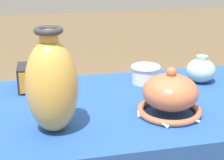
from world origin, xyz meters
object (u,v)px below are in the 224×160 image
object	(u,v)px
vase_dome_bell	(170,96)
cup_wide_ivory	(145,73)
mosaic_tile_box	(36,77)
vase_tall_bulbous	(52,85)
jar_round_celadon	(201,70)

from	to	relation	value
vase_dome_bell	cup_wide_ivory	world-z (taller)	vase_dome_bell
mosaic_tile_box	cup_wide_ivory	world-z (taller)	mosaic_tile_box
vase_tall_bulbous	vase_dome_bell	world-z (taller)	vase_tall_bulbous
vase_dome_bell	jar_round_celadon	world-z (taller)	vase_dome_bell
vase_tall_bulbous	cup_wide_ivory	size ratio (longest dim) A/B	2.56
cup_wide_ivory	vase_tall_bulbous	bearing A→B (deg)	-139.53
vase_dome_bell	mosaic_tile_box	world-z (taller)	vase_dome_bell
vase_tall_bulbous	jar_round_celadon	xyz separation A→B (m)	(0.63, 0.30, -0.09)
cup_wide_ivory	jar_round_celadon	size ratio (longest dim) A/B	1.01
vase_tall_bulbous	vase_dome_bell	size ratio (longest dim) A/B	1.38
vase_dome_bell	mosaic_tile_box	bearing A→B (deg)	142.35
vase_tall_bulbous	cup_wide_ivory	xyz separation A→B (m)	(0.40, 0.34, -0.11)
vase_tall_bulbous	jar_round_celadon	size ratio (longest dim) A/B	2.57
mosaic_tile_box	jar_round_celadon	distance (m)	0.68
vase_tall_bulbous	jar_round_celadon	bearing A→B (deg)	25.51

